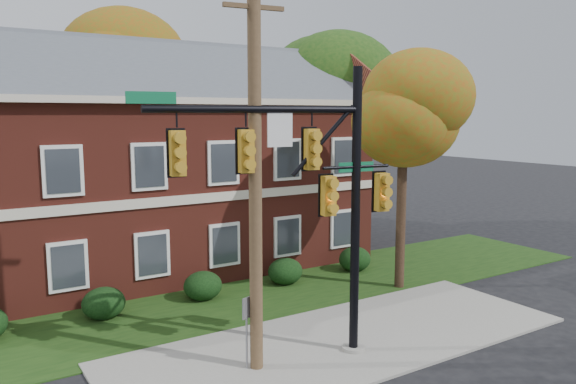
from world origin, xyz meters
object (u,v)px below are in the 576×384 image
hedge_left (104,303)px  hedge_right (285,271)px  tree_right_rear (347,86)px  utility_pole (255,178)px  hedge_far_right (355,259)px  hedge_center (203,286)px  apartment_building (150,153)px  tree_far_rear (124,74)px  sign_post (247,321)px  tree_near_right (411,113)px  traffic_signal (309,182)px

hedge_left → hedge_right: (7.00, 0.00, 0.00)m
tree_right_rear → utility_pole: 17.56m
hedge_far_right → tree_right_rear: bearing=54.8°
hedge_center → hedge_far_right: 7.00m
apartment_building → hedge_left: 7.73m
hedge_far_right → tree_right_rear: tree_right_rear is taller
hedge_center → tree_far_rear: 15.57m
tree_right_rear → utility_pole: tree_right_rear is taller
hedge_far_right → tree_far_rear: bearing=113.4°
hedge_far_right → tree_right_rear: 10.66m
sign_post → utility_pole: bearing=-38.8°
hedge_right → sign_post: sign_post is taller
hedge_left → hedge_far_right: size_ratio=1.00×
tree_near_right → utility_pole: size_ratio=0.86×
traffic_signal → hedge_right: bearing=70.1°
apartment_building → hedge_right: 7.73m
apartment_building → tree_near_right: apartment_building is taller
hedge_right → tree_far_rear: 15.66m
apartment_building → tree_right_rear: bearing=4.3°
tree_far_rear → traffic_signal: (-1.03, -19.34, -3.95)m
hedge_far_right → sign_post: 10.23m
tree_near_right → utility_pole: bearing=-159.7°
traffic_signal → apartment_building: bearing=98.7°
tree_near_right → utility_pole: (-8.33, -3.09, -1.62)m
hedge_left → sign_post: sign_post is taller
tree_near_right → utility_pole: 9.03m
hedge_left → tree_near_right: (10.72, -2.83, 6.14)m
tree_near_right → tree_far_rear: tree_far_rear is taller
apartment_building → hedge_center: bearing=-90.0°
utility_pole → sign_post: (-0.25, 0.08, -3.70)m
hedge_left → sign_post: 6.28m
hedge_left → hedge_right: size_ratio=1.00×
hedge_center → hedge_far_right: bearing=0.0°
hedge_right → traffic_signal: (-3.19, -6.25, 4.37)m
apartment_building → tree_right_rear: (11.31, 0.86, 3.13)m
sign_post → tree_right_rear: bearing=21.8°
hedge_far_right → hedge_left: bearing=180.0°
hedge_right → tree_near_right: (3.72, -2.83, 6.14)m
hedge_left → tree_right_rear: 17.74m
hedge_center → traffic_signal: traffic_signal is taller
tree_far_rear → traffic_signal: 19.77m
sign_post → traffic_signal: bearing=-35.1°
hedge_left → hedge_far_right: bearing=0.0°
hedge_center → tree_near_right: tree_near_right is taller
apartment_building → hedge_center: apartment_building is taller
hedge_right → tree_right_rear: tree_right_rear is taller
hedge_right → hedge_far_right: 3.50m
sign_post → hedge_left: bearing=88.6°
tree_right_rear → traffic_signal: (-11.00, -12.36, -3.23)m
tree_far_rear → utility_pole: size_ratio=1.16×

